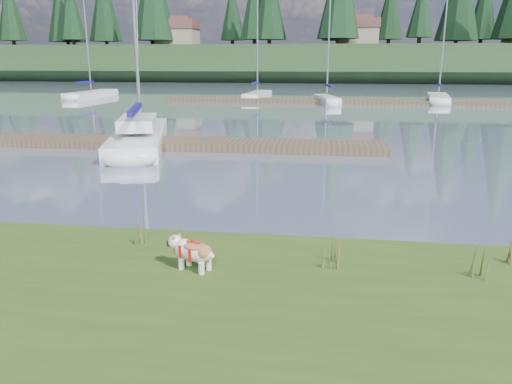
# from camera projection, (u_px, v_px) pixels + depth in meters

# --- Properties ---
(ground) EXTENTS (200.00, 200.00, 0.00)m
(ground) POSITION_uv_depth(u_px,v_px,m) (305.00, 103.00, 39.31)
(ground) COLOR slate
(ground) RESTS_ON ground
(ridge) EXTENTS (200.00, 20.00, 5.00)m
(ridge) POSITION_uv_depth(u_px,v_px,m) (317.00, 64.00, 79.78)
(ridge) COLOR #1C3219
(ridge) RESTS_ON ground
(bulldog) EXTENTS (0.82, 0.53, 0.48)m
(bulldog) POSITION_uv_depth(u_px,v_px,m) (193.00, 250.00, 7.45)
(bulldog) COLOR silver
(bulldog) RESTS_ON bank
(sailboat_main) EXTENTS (4.40, 9.66, 13.62)m
(sailboat_main) POSITION_uv_depth(u_px,v_px,m) (141.00, 132.00, 21.03)
(sailboat_main) COLOR white
(sailboat_main) RESTS_ON ground
(dock_near) EXTENTS (16.00, 2.00, 0.30)m
(dock_near) POSITION_uv_depth(u_px,v_px,m) (180.00, 144.00, 19.72)
(dock_near) COLOR #4C3D2C
(dock_near) RESTS_ON ground
(dock_far) EXTENTS (26.00, 2.20, 0.30)m
(dock_far) POSITION_uv_depth(u_px,v_px,m) (330.00, 101.00, 39.00)
(dock_far) COLOR #4C3D2C
(dock_far) RESTS_ON ground
(sailboat_bg_0) EXTENTS (2.11, 7.94, 11.40)m
(sailboat_bg_0) POSITION_uv_depth(u_px,v_px,m) (95.00, 93.00, 44.94)
(sailboat_bg_0) COLOR white
(sailboat_bg_0) RESTS_ON ground
(sailboat_bg_1) EXTENTS (1.88, 7.14, 10.63)m
(sailboat_bg_1) POSITION_uv_depth(u_px,v_px,m) (259.00, 94.00, 43.68)
(sailboat_bg_1) COLOR white
(sailboat_bg_1) RESTS_ON ground
(sailboat_bg_2) EXTENTS (2.30, 5.73, 8.72)m
(sailboat_bg_2) POSITION_uv_depth(u_px,v_px,m) (325.00, 99.00, 39.00)
(sailboat_bg_2) COLOR white
(sailboat_bg_2) RESTS_ON ground
(sailboat_bg_3) EXTENTS (2.66, 7.75, 11.23)m
(sailboat_bg_3) POSITION_uv_depth(u_px,v_px,m) (438.00, 97.00, 40.46)
(sailboat_bg_3) COLOR white
(sailboat_bg_3) RESTS_ON ground
(weed_0) EXTENTS (0.17, 0.14, 0.58)m
(weed_0) POSITION_uv_depth(u_px,v_px,m) (183.00, 235.00, 8.25)
(weed_0) COLOR #475B23
(weed_0) RESTS_ON bank
(weed_1) EXTENTS (0.17, 0.14, 0.56)m
(weed_1) POSITION_uv_depth(u_px,v_px,m) (334.00, 247.00, 7.76)
(weed_1) COLOR #475B23
(weed_1) RESTS_ON bank
(weed_2) EXTENTS (0.17, 0.14, 0.78)m
(weed_2) POSITION_uv_depth(u_px,v_px,m) (482.00, 257.00, 7.15)
(weed_2) COLOR #475B23
(weed_2) RESTS_ON bank
(weed_3) EXTENTS (0.17, 0.14, 0.53)m
(weed_3) POSITION_uv_depth(u_px,v_px,m) (140.00, 231.00, 8.53)
(weed_3) COLOR #475B23
(weed_3) RESTS_ON bank
(weed_4) EXTENTS (0.17, 0.14, 0.38)m
(weed_4) POSITION_uv_depth(u_px,v_px,m) (331.00, 258.00, 7.54)
(weed_4) COLOR #475B23
(weed_4) RESTS_ON bank
(weed_5) EXTENTS (0.17, 0.14, 0.51)m
(weed_5) POSITION_uv_depth(u_px,v_px,m) (508.00, 250.00, 7.72)
(weed_5) COLOR #475B23
(weed_5) RESTS_ON bank
(mud_lip) EXTENTS (60.00, 0.50, 0.14)m
(mud_lip) POSITION_uv_depth(u_px,v_px,m) (228.00, 249.00, 9.08)
(mud_lip) COLOR #33281C
(mud_lip) RESTS_ON ground
(conifer_1) EXTENTS (4.40, 4.40, 11.30)m
(conifer_1) POSITION_uv_depth(u_px,v_px,m) (71.00, 8.00, 80.91)
(conifer_1) COLOR #382619
(conifer_1) RESTS_ON ridge
(conifer_3) EXTENTS (4.84, 4.84, 12.25)m
(conifer_3) POSITION_uv_depth(u_px,v_px,m) (254.00, 3.00, 77.75)
(conifer_3) COLOR #382619
(conifer_3) RESTS_ON ridge
(conifer_5) EXTENTS (3.96, 3.96, 10.35)m
(conifer_5) POSITION_uv_depth(u_px,v_px,m) (422.00, 5.00, 72.73)
(conifer_5) COLOR #382619
(conifer_5) RESTS_ON ridge
(house_0) EXTENTS (6.30, 5.30, 4.65)m
(house_0) POSITION_uv_depth(u_px,v_px,m) (177.00, 32.00, 78.59)
(house_0) COLOR gray
(house_0) RESTS_ON ridge
(house_1) EXTENTS (6.30, 5.30, 4.65)m
(house_1) POSITION_uv_depth(u_px,v_px,m) (358.00, 31.00, 75.81)
(house_1) COLOR gray
(house_1) RESTS_ON ridge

